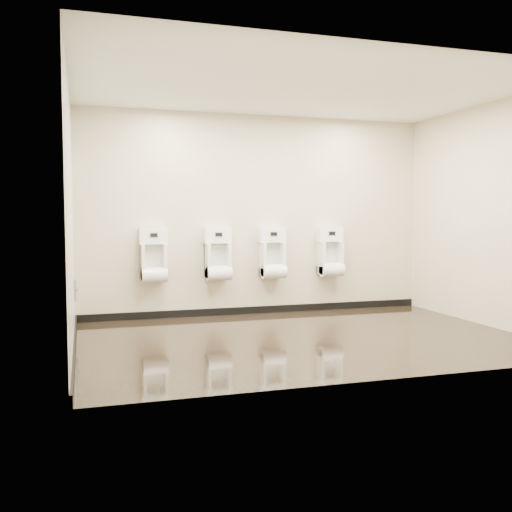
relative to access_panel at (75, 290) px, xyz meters
The scene contains 14 objects.
ground 2.80m from the access_panel, 25.81° to the right, with size 5.00×3.50×0.00m, color black.
ceiling 3.59m from the access_panel, 25.81° to the right, with size 5.00×3.50×0.00m, color silver.
back_wall 2.70m from the access_panel, 12.50° to the left, with size 5.00×0.02×2.80m, color beige.
front_wall 3.96m from the access_panel, 49.93° to the right, with size 5.00×0.02×2.80m, color beige.
left_wall 1.50m from the access_panel, 90.87° to the right, with size 0.02×3.50×2.80m, color beige.
right_wall 5.20m from the access_panel, 13.54° to the right, with size 0.02×3.50×2.80m, color beige.
tile_overlay_left 1.50m from the access_panel, 90.63° to the right, with size 0.01×3.50×2.80m, color white.
skirting_back 2.58m from the access_panel, 12.23° to the left, with size 5.00×0.02×0.10m, color black.
skirting_left 1.28m from the access_panel, 90.30° to the right, with size 0.02×3.50×0.10m, color black.
access_panel is the anchor object (origin of this frame).
urinal_0 1.13m from the access_panel, 23.07° to the left, with size 0.38×0.28×0.71m.
urinal_1 1.94m from the access_panel, 12.79° to the left, with size 0.38×0.28×0.71m.
urinal_2 2.71m from the access_panel, ahead, with size 0.38×0.28×0.71m.
urinal_3 3.59m from the access_panel, ahead, with size 0.38×0.28×0.71m.
Camera 1 is at (-2.39, -5.97, 1.39)m, focal length 40.00 mm.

